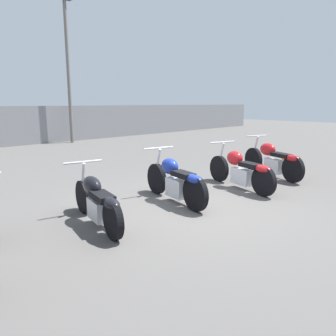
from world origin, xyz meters
The scene contains 8 objects.
ground_plane centered at (0.00, 0.00, 0.00)m, with size 60.00×60.00×0.00m, color #514F4C.
light_pole_right centered at (3.56, 10.91, 4.04)m, with size 0.70×0.35×6.76m.
motorcycle_slot_1 centered at (-1.80, 0.53, 0.40)m, with size 0.76×1.93×0.95m.
motorcycle_slot_2 centered at (-0.02, 0.51, 0.44)m, with size 0.77×2.00×1.02m.
motorcycle_slot_3 centered at (1.78, 0.16, 0.43)m, with size 0.91×2.10×1.01m.
motorcycle_slot_4 centered at (3.42, 0.24, 0.45)m, with size 1.01×2.07×1.04m.
traffic_cone_near centered at (4.46, -0.04, 0.22)m, with size 0.34×0.34×0.45m.
traffic_cone_far centered at (4.75, 0.56, 0.24)m, with size 0.30×0.30×0.48m.
Camera 1 is at (-4.54, -3.76, 1.93)m, focal length 35.00 mm.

